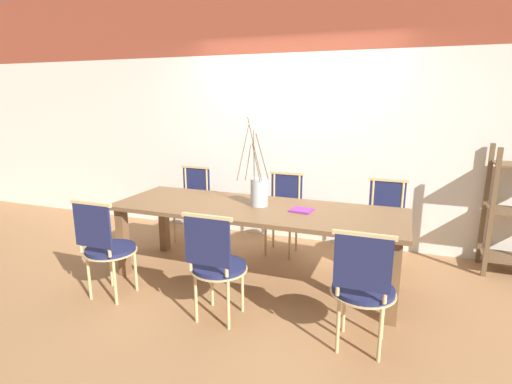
# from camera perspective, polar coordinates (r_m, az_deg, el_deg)

# --- Properties ---
(ground_plane) EXTENTS (16.00, 16.00, 0.00)m
(ground_plane) POSITION_cam_1_polar(r_m,az_deg,el_deg) (4.09, 0.00, -12.34)
(ground_plane) COLOR #9E7047
(wall_rear) EXTENTS (12.00, 0.06, 3.20)m
(wall_rear) POSITION_cam_1_polar(r_m,az_deg,el_deg) (4.98, 5.61, 11.32)
(wall_rear) COLOR silver
(wall_rear) RESTS_ON ground_plane
(dining_table) EXTENTS (2.80, 0.94, 0.75)m
(dining_table) POSITION_cam_1_polar(r_m,az_deg,el_deg) (3.85, 0.00, -3.43)
(dining_table) COLOR brown
(dining_table) RESTS_ON ground_plane
(chair_near_leftend) EXTENTS (0.46, 0.46, 0.93)m
(chair_near_leftend) POSITION_cam_1_polar(r_m,az_deg,el_deg) (3.79, -20.62, -7.12)
(chair_near_leftend) COLOR #1E234C
(chair_near_leftend) RESTS_ON ground_plane
(chair_near_left) EXTENTS (0.46, 0.46, 0.93)m
(chair_near_left) POSITION_cam_1_polar(r_m,az_deg,el_deg) (3.21, -5.72, -9.98)
(chair_near_left) COLOR #1E234C
(chair_near_left) RESTS_ON ground_plane
(chair_near_center) EXTENTS (0.46, 0.46, 0.93)m
(chair_near_center) POSITION_cam_1_polar(r_m,az_deg,el_deg) (2.93, 15.01, -12.77)
(chair_near_center) COLOR #1E234C
(chair_near_center) RESTS_ON ground_plane
(chair_far_leftend) EXTENTS (0.46, 0.46, 0.93)m
(chair_far_leftend) POSITION_cam_1_polar(r_m,az_deg,el_deg) (5.08, -9.18, -1.31)
(chair_far_leftend) COLOR #1E234C
(chair_far_leftend) RESTS_ON ground_plane
(chair_far_left) EXTENTS (0.46, 0.46, 0.93)m
(chair_far_left) POSITION_cam_1_polar(r_m,az_deg,el_deg) (4.62, 3.86, -2.64)
(chair_far_left) COLOR #1E234C
(chair_far_left) RESTS_ON ground_plane
(chair_far_center) EXTENTS (0.46, 0.46, 0.93)m
(chair_far_center) POSITION_cam_1_polar(r_m,az_deg,el_deg) (4.44, 17.94, -3.93)
(chair_far_center) COLOR #1E234C
(chair_far_center) RESTS_ON ground_plane
(vase_centerpiece) EXTENTS (0.27, 0.34, 0.85)m
(vase_centerpiece) POSITION_cam_1_polar(r_m,az_deg,el_deg) (3.84, 0.43, 0.10)
(vase_centerpiece) COLOR #B2BCC1
(vase_centerpiece) RESTS_ON dining_table
(book_stack) EXTENTS (0.21, 0.20, 0.02)m
(book_stack) POSITION_cam_1_polar(r_m,az_deg,el_deg) (3.71, 6.52, -2.60)
(book_stack) COLOR #842D8C
(book_stack) RESTS_ON dining_table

